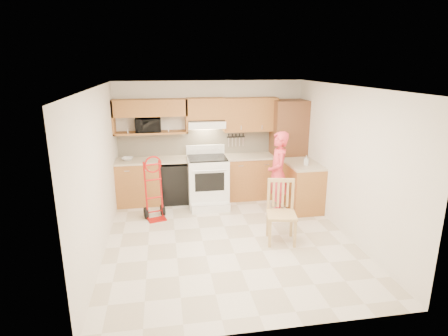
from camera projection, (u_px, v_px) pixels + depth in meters
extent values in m
cube|color=beige|center=(229.00, 239.00, 6.23)|extent=(4.00, 4.50, 0.02)
cube|color=white|center=(230.00, 86.00, 5.54)|extent=(4.00, 4.50, 0.02)
cube|color=silver|center=(211.00, 140.00, 8.03)|extent=(4.00, 0.02, 2.50)
cube|color=silver|center=(269.00, 227.00, 3.74)|extent=(4.00, 0.02, 2.50)
cube|color=silver|center=(98.00, 173.00, 5.56)|extent=(0.02, 4.50, 2.50)
cube|color=silver|center=(347.00, 162.00, 6.20)|extent=(0.02, 4.50, 2.50)
cube|color=beige|center=(211.00, 142.00, 8.02)|extent=(3.92, 0.03, 0.55)
cube|color=#AE6832|center=(139.00, 183.00, 7.70)|extent=(0.90, 0.60, 0.90)
cube|color=black|center=(175.00, 182.00, 7.83)|extent=(0.60, 0.60, 0.85)
cube|color=#AE6832|center=(250.00, 177.00, 8.08)|extent=(1.14, 0.60, 0.90)
cube|color=#BEAE8B|center=(153.00, 160.00, 7.62)|extent=(1.50, 0.63, 0.04)
cube|color=#BEAE8B|center=(251.00, 156.00, 7.95)|extent=(1.14, 0.63, 0.04)
cube|color=#AE6832|center=(302.00, 187.00, 7.46)|extent=(0.60, 1.00, 0.90)
cube|color=#BEAE8B|center=(303.00, 164.00, 7.33)|extent=(0.63, 1.00, 0.04)
cube|color=brown|center=(288.00, 149.00, 8.05)|extent=(0.70, 0.60, 2.10)
cube|color=#AE6832|center=(150.00, 108.00, 7.46)|extent=(1.50, 0.33, 0.34)
cube|color=#AE6832|center=(151.00, 133.00, 7.60)|extent=(1.50, 0.33, 0.04)
cube|color=#AE6832|center=(206.00, 109.00, 7.65)|extent=(0.76, 0.33, 0.44)
cube|color=#AE6832|center=(250.00, 114.00, 7.84)|extent=(1.14, 0.33, 0.70)
cube|color=white|center=(206.00, 124.00, 7.68)|extent=(0.76, 0.46, 0.14)
imported|color=black|center=(148.00, 125.00, 7.55)|extent=(0.52, 0.36, 0.28)
imported|color=#E83A46|center=(278.00, 174.00, 7.03)|extent=(0.47, 0.65, 1.63)
imported|color=white|center=(306.00, 160.00, 7.16)|extent=(0.11, 0.11, 0.19)
imported|color=white|center=(127.00, 159.00, 7.53)|extent=(0.26, 0.26, 0.06)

